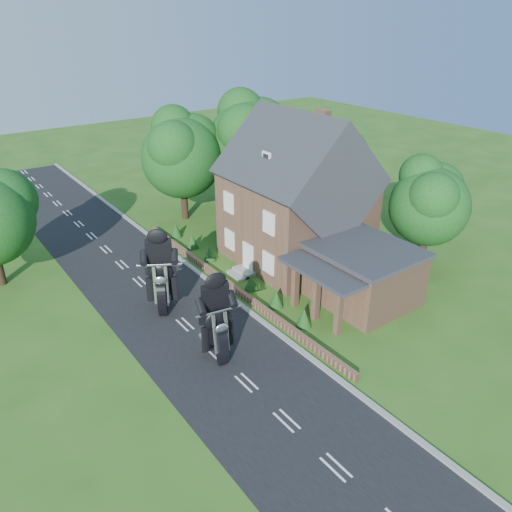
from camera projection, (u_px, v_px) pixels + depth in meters
ground at (213, 351)px, 25.68m from camera, size 120.00×120.00×0.00m
road at (213, 351)px, 25.68m from camera, size 7.00×80.00×0.02m
kerb at (269, 327)px, 27.58m from camera, size 0.30×80.00×0.12m
garden_wall at (230, 285)px, 31.49m from camera, size 0.30×22.00×0.40m
house at (297, 199)px, 33.64m from camera, size 9.54×8.64×10.24m
annex at (361, 274)px, 29.52m from camera, size 7.05×5.94×3.44m
tree_annex_side at (432, 198)px, 32.70m from camera, size 5.64×5.20×7.48m
tree_house_right at (336, 163)px, 38.40m from camera, size 6.51×6.00×8.40m
tree_behind_house at (253, 136)px, 42.10m from camera, size 7.81×7.20×10.08m
tree_behind_left at (185, 150)px, 39.86m from camera, size 6.94×6.40×9.16m
shrub_a at (304, 318)px, 27.51m from camera, size 0.90×0.90×1.10m
shrub_b at (276, 298)px, 29.32m from camera, size 0.90×0.90×1.10m
shrub_c at (252, 282)px, 31.13m from camera, size 0.90×0.90×1.10m
shrub_d at (210, 253)px, 34.76m from camera, size 0.90×0.90×1.10m
shrub_e at (192, 241)px, 36.57m from camera, size 0.90×0.90×1.10m
shrub_f at (176, 230)px, 38.39m from camera, size 0.90×0.90×1.10m
motorcycle_lead at (217, 345)px, 24.92m from camera, size 0.65×1.63×1.47m
motorcycle_follow at (163, 298)px, 28.96m from camera, size 1.22×1.65×1.56m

